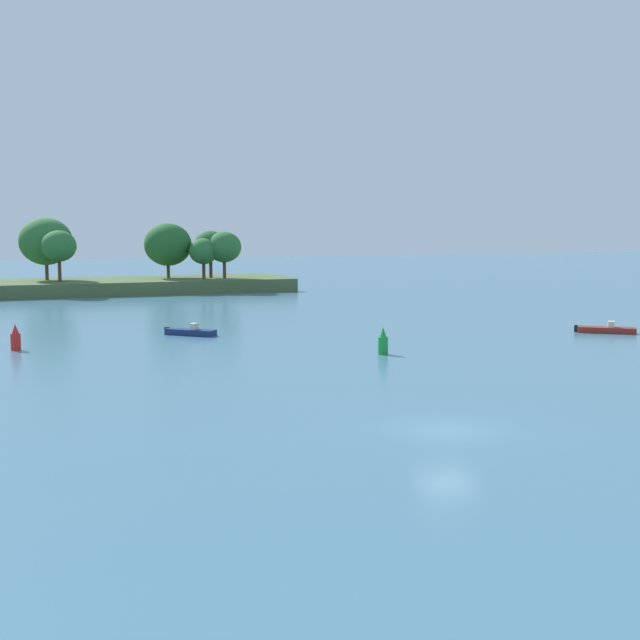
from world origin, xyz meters
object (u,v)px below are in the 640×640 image
Objects in this scene: channel_buoy_red at (16,339)px; channel_buoy_green at (383,343)px; fishing_skiff at (606,330)px; small_motorboat at (190,332)px.

channel_buoy_green is at bearing -25.19° from channel_buoy_red.
channel_buoy_red reaches higher than fishing_skiff.
small_motorboat is at bearing 15.66° from channel_buoy_red.
channel_buoy_green reaches higher than small_motorboat.
small_motorboat reaches higher than fishing_skiff.
fishing_skiff is 2.35× the size of channel_buoy_red.
channel_buoy_red is 26.09m from channel_buoy_green.
channel_buoy_red is at bearing -164.34° from small_motorboat.
small_motorboat is 18.04m from channel_buoy_green.
fishing_skiff is 22.67m from channel_buoy_green.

